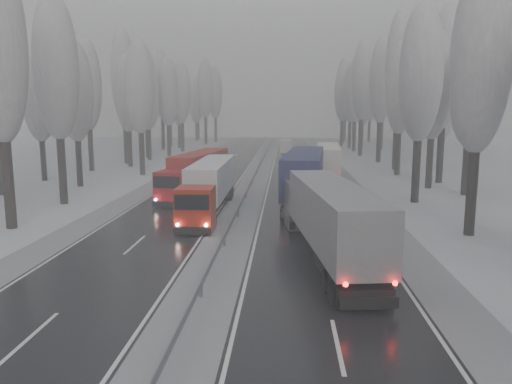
# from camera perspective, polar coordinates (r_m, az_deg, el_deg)

# --- Properties ---
(ground) EXTENTS (260.00, 260.00, 0.00)m
(ground) POSITION_cam_1_polar(r_m,az_deg,el_deg) (17.80, -8.52, -16.55)
(ground) COLOR silver
(ground) RESTS_ON ground
(carriageway_right) EXTENTS (7.50, 200.00, 0.03)m
(carriageway_right) POSITION_cam_1_polar(r_m,az_deg,el_deg) (46.34, 5.58, -0.35)
(carriageway_right) COLOR black
(carriageway_right) RESTS_ON ground
(carriageway_left) EXTENTS (7.50, 200.00, 0.03)m
(carriageway_left) POSITION_cam_1_polar(r_m,az_deg,el_deg) (47.12, -7.28, -0.22)
(carriageway_left) COLOR black
(carriageway_left) RESTS_ON ground
(median_slush) EXTENTS (3.00, 200.00, 0.04)m
(median_slush) POSITION_cam_1_polar(r_m,az_deg,el_deg) (46.43, -0.91, -0.28)
(median_slush) COLOR gray
(median_slush) RESTS_ON ground
(shoulder_right) EXTENTS (2.40, 200.00, 0.04)m
(shoulder_right) POSITION_cam_1_polar(r_m,az_deg,el_deg) (46.79, 11.65, -0.40)
(shoulder_right) COLOR gray
(shoulder_right) RESTS_ON ground
(shoulder_left) EXTENTS (2.40, 200.00, 0.04)m
(shoulder_left) POSITION_cam_1_polar(r_m,az_deg,el_deg) (48.28, -13.07, -0.15)
(shoulder_left) COLOR gray
(shoulder_left) RESTS_ON ground
(median_guardrail) EXTENTS (0.12, 200.00, 0.76)m
(median_guardrail) POSITION_cam_1_polar(r_m,az_deg,el_deg) (46.33, -0.91, 0.42)
(median_guardrail) COLOR slate
(median_guardrail) RESTS_ON ground
(tree_16) EXTENTS (3.60, 3.60, 16.53)m
(tree_16) POSITION_cam_1_polar(r_m,az_deg,el_deg) (33.52, 24.31, 13.51)
(tree_16) COLOR black
(tree_16) RESTS_ON ground
(tree_18) EXTENTS (3.60, 3.60, 16.58)m
(tree_18) POSITION_cam_1_polar(r_m,az_deg,el_deg) (44.19, 18.34, 12.68)
(tree_18) COLOR black
(tree_18) RESTS_ON ground
(tree_19) EXTENTS (3.60, 3.60, 14.57)m
(tree_19) POSITION_cam_1_polar(r_m,az_deg,el_deg) (49.57, 23.34, 10.49)
(tree_19) COLOR black
(tree_19) RESTS_ON ground
(tree_20) EXTENTS (3.60, 3.60, 15.71)m
(tree_20) POSITION_cam_1_polar(r_m,az_deg,el_deg) (52.89, 19.66, 11.37)
(tree_20) COLOR black
(tree_20) RESTS_ON ground
(tree_21) EXTENTS (3.60, 3.60, 18.62)m
(tree_21) POSITION_cam_1_polar(r_m,az_deg,el_deg) (57.46, 20.82, 12.95)
(tree_21) COLOR black
(tree_21) RESTS_ON ground
(tree_22) EXTENTS (3.60, 3.60, 15.86)m
(tree_22) POSITION_cam_1_polar(r_m,az_deg,el_deg) (62.79, 16.21, 11.21)
(tree_22) COLOR black
(tree_22) RESTS_ON ground
(tree_23) EXTENTS (3.60, 3.60, 13.55)m
(tree_23) POSITION_cam_1_polar(r_m,az_deg,el_deg) (68.21, 20.63, 9.57)
(tree_23) COLOR black
(tree_23) RESTS_ON ground
(tree_24) EXTENTS (3.60, 3.60, 20.49)m
(tree_24) POSITION_cam_1_polar(r_m,az_deg,el_deg) (68.44, 16.04, 13.50)
(tree_24) COLOR black
(tree_24) RESTS_ON ground
(tree_25) EXTENTS (3.60, 3.60, 19.44)m
(tree_25) POSITION_cam_1_polar(r_m,az_deg,el_deg) (73.99, 20.69, 12.41)
(tree_25) COLOR black
(tree_25) RESTS_ON ground
(tree_26) EXTENTS (3.60, 3.60, 18.78)m
(tree_26) POSITION_cam_1_polar(r_m,az_deg,el_deg) (78.33, 14.11, 12.21)
(tree_26) COLOR black
(tree_26) RESTS_ON ground
(tree_27) EXTENTS (3.60, 3.60, 17.62)m
(tree_27) POSITION_cam_1_polar(r_m,az_deg,el_deg) (83.75, 18.49, 11.29)
(tree_27) COLOR black
(tree_27) RESTS_ON ground
(tree_28) EXTENTS (3.60, 3.60, 19.62)m
(tree_28) POSITION_cam_1_polar(r_m,az_deg,el_deg) (88.69, 12.05, 12.25)
(tree_28) COLOR black
(tree_28) RESTS_ON ground
(tree_29) EXTENTS (3.60, 3.60, 18.11)m
(tree_29) POSITION_cam_1_polar(r_m,az_deg,el_deg) (93.90, 16.20, 11.32)
(tree_29) COLOR black
(tree_29) RESTS_ON ground
(tree_30) EXTENTS (3.60, 3.60, 17.86)m
(tree_30) POSITION_cam_1_polar(r_m,az_deg,el_deg) (98.31, 11.30, 11.31)
(tree_30) COLOR black
(tree_30) RESTS_ON ground
(tree_31) EXTENTS (3.60, 3.60, 18.58)m
(tree_31) POSITION_cam_1_polar(r_m,az_deg,el_deg) (103.21, 14.32, 11.35)
(tree_31) COLOR black
(tree_31) RESTS_ON ground
(tree_32) EXTENTS (3.60, 3.60, 17.33)m
(tree_32) POSITION_cam_1_polar(r_m,az_deg,el_deg) (105.75, 10.78, 10.99)
(tree_32) COLOR black
(tree_32) RESTS_ON ground
(tree_33) EXTENTS (3.60, 3.60, 14.33)m
(tree_33) POSITION_cam_1_polar(r_m,az_deg,el_deg) (110.09, 12.12, 9.87)
(tree_33) COLOR black
(tree_33) RESTS_ON ground
(tree_34) EXTENTS (3.60, 3.60, 17.63)m
(tree_34) POSITION_cam_1_polar(r_m,az_deg,el_deg) (112.70, 9.86, 10.99)
(tree_34) COLOR black
(tree_34) RESTS_ON ground
(tree_35) EXTENTS (3.60, 3.60, 18.25)m
(tree_35) POSITION_cam_1_polar(r_m,az_deg,el_deg) (118.01, 14.17, 10.96)
(tree_35) COLOR black
(tree_35) RESTS_ON ground
(tree_36) EXTENTS (3.60, 3.60, 20.23)m
(tree_36) POSITION_cam_1_polar(r_m,az_deg,el_deg) (122.69, 9.98, 11.61)
(tree_36) COLOR black
(tree_36) RESTS_ON ground
(tree_37) EXTENTS (3.60, 3.60, 16.37)m
(tree_37) POSITION_cam_1_polar(r_m,az_deg,el_deg) (127.52, 12.92, 10.32)
(tree_37) COLOR black
(tree_37) RESTS_ON ground
(tree_38) EXTENTS (3.60, 3.60, 17.97)m
(tree_38) POSITION_cam_1_polar(r_m,az_deg,el_deg) (133.32, 10.18, 10.79)
(tree_38) COLOR black
(tree_38) RESTS_ON ground
(tree_39) EXTENTS (3.60, 3.60, 16.19)m
(tree_39) POSITION_cam_1_polar(r_m,az_deg,el_deg) (137.60, 11.16, 10.24)
(tree_39) COLOR black
(tree_39) RESTS_ON ground
(tree_58) EXTENTS (3.60, 3.60, 17.21)m
(tree_58) POSITION_cam_1_polar(r_m,az_deg,el_deg) (44.44, -21.91, 12.98)
(tree_58) COLOR black
(tree_58) RESTS_ON ground
(tree_60) EXTENTS (3.60, 3.60, 14.84)m
(tree_60) POSITION_cam_1_polar(r_m,az_deg,el_deg) (54.22, -19.97, 10.70)
(tree_60) COLOR black
(tree_60) RESTS_ON ground
(tree_61) EXTENTS (3.60, 3.60, 13.95)m
(tree_61) POSITION_cam_1_polar(r_m,az_deg,el_deg) (60.26, -23.54, 9.75)
(tree_61) COLOR black
(tree_61) RESTS_ON ground
(tree_62) EXTENTS (3.60, 3.60, 16.04)m
(tree_62) POSITION_cam_1_polar(r_m,az_deg,el_deg) (61.94, -13.17, 11.47)
(tree_62) COLOR black
(tree_62) RESTS_ON ground
(tree_63) EXTENTS (3.60, 3.60, 16.88)m
(tree_63) POSITION_cam_1_polar(r_m,az_deg,el_deg) (68.33, -18.71, 11.45)
(tree_63) COLOR black
(tree_63) RESTS_ON ground
(tree_64) EXTENTS (3.60, 3.60, 15.42)m
(tree_64) POSITION_cam_1_polar(r_m,az_deg,el_deg) (71.78, -14.46, 10.77)
(tree_64) COLOR black
(tree_64) RESTS_ON ground
(tree_65) EXTENTS (3.60, 3.60, 19.48)m
(tree_65) POSITION_cam_1_polar(r_m,az_deg,el_deg) (76.25, -14.91, 12.59)
(tree_65) COLOR black
(tree_65) RESTS_ON ground
(tree_66) EXTENTS (3.60, 3.60, 15.23)m
(tree_66) POSITION_cam_1_polar(r_m,az_deg,el_deg) (80.98, -12.27, 10.56)
(tree_66) COLOR black
(tree_66) RESTS_ON ground
(tree_67) EXTENTS (3.60, 3.60, 17.09)m
(tree_67) POSITION_cam_1_polar(r_m,az_deg,el_deg) (85.24, -12.48, 11.28)
(tree_67) COLOR black
(tree_67) RESTS_ON ground
(tree_68) EXTENTS (3.60, 3.60, 16.65)m
(tree_68) POSITION_cam_1_polar(r_m,az_deg,el_deg) (87.16, -10.06, 11.12)
(tree_68) COLOR black
(tree_68) RESTS_ON ground
(tree_69) EXTENTS (3.60, 3.60, 19.35)m
(tree_69) POSITION_cam_1_polar(r_m,az_deg,el_deg) (92.31, -12.50, 12.00)
(tree_69) COLOR black
(tree_69) RESTS_ON ground
(tree_70) EXTENTS (3.60, 3.60, 17.09)m
(tree_70) POSITION_cam_1_polar(r_m,az_deg,el_deg) (96.95, -8.52, 11.13)
(tree_70) COLOR black
(tree_70) RESTS_ON ground
(tree_71) EXTENTS (3.60, 3.60, 19.61)m
(tree_71) POSITION_cam_1_polar(r_m,az_deg,el_deg) (101.97, -10.74, 11.87)
(tree_71) COLOR black
(tree_71) RESTS_ON ground
(tree_72) EXTENTS (3.60, 3.60, 15.11)m
(tree_72) POSITION_cam_1_polar(r_m,az_deg,el_deg) (106.59, -8.84, 10.26)
(tree_72) COLOR black
(tree_72) RESTS_ON ground
(tree_73) EXTENTS (3.60, 3.60, 17.22)m
(tree_73) POSITION_cam_1_polar(r_m,az_deg,el_deg) (111.16, -9.90, 10.88)
(tree_73) COLOR black
(tree_73) RESTS_ON ground
(tree_74) EXTENTS (3.60, 3.60, 19.68)m
(tree_74) POSITION_cam_1_polar(r_m,az_deg,el_deg) (116.58, -5.85, 11.66)
(tree_74) COLOR black
(tree_74) RESTS_ON ground
(tree_75) EXTENTS (3.60, 3.60, 18.60)m
(tree_75) POSITION_cam_1_polar(r_m,az_deg,el_deg) (122.24, -9.84, 11.14)
(tree_75) COLOR black
(tree_75) RESTS_ON ground
(tree_76) EXTENTS (3.60, 3.60, 18.55)m
(tree_76) POSITION_cam_1_polar(r_m,az_deg,el_deg) (125.68, -4.67, 11.17)
(tree_76) COLOR black
(tree_76) RESTS_ON ground
(tree_77) EXTENTS (3.60, 3.60, 14.32)m
(tree_77) POSITION_cam_1_polar(r_m,az_deg,el_deg) (130.45, -6.89, 9.88)
(tree_77) COLOR black
(tree_77) RESTS_ON ground
(tree_78) EXTENTS (3.60, 3.60, 19.55)m
(tree_78) POSITION_cam_1_polar(r_m,az_deg,el_deg) (132.73, -5.80, 11.33)
(tree_78) COLOR black
(tree_78) RESTS_ON ground
(tree_79) EXTENTS (3.60, 3.60, 17.07)m
(tree_79) POSITION_cam_1_polar(r_m,az_deg,el_deg) (137.09, -6.68, 10.58)
(tree_79) COLOR black
(tree_79) RESTS_ON ground
(truck_grey_tarp) EXTENTS (4.52, 15.99, 4.07)m
(truck_grey_tarp) POSITION_cam_1_polar(r_m,az_deg,el_deg) (26.32, 8.15, -2.55)
(truck_grey_tarp) COLOR #414246
(truck_grey_tarp) RESTS_ON ground
(truck_blue_box) EXTENTS (4.25, 17.37, 4.42)m
(truck_blue_box) POSITION_cam_1_polar(r_m,az_deg,el_deg) (41.75, 5.63, 2.15)
(truck_blue_box) COLOR #1A1B41
(truck_blue_box) RESTS_ON ground
(truck_cream_box) EXTENTS (3.45, 15.37, 3.91)m
(truck_cream_box) POSITION_cam_1_polar(r_m,az_deg,el_deg) (56.75, 8.20, 3.68)
(truck_cream_box) COLOR #A3A090
(truck_cream_box) RESTS_ON ground
(box_truck_distant) EXTENTS (2.14, 6.66, 2.47)m
(box_truck_distant) POSITION_cam_1_polar(r_m,az_deg,el_deg) (92.77, 3.43, 5.26)
(box_truck_distant) COLOR #A6A9AD
(box_truck_distant) RESTS_ON ground
(truck_red_white) EXTENTS (2.44, 14.91, 3.81)m
(truck_red_white) POSITION_cam_1_polar(r_m,az_deg,el_deg) (38.47, -5.24, 1.02)
(truck_red_white) COLOR #9C1608
(truck_red_white) RESTS_ON ground
(truck_red_red) EXTENTS (4.26, 15.01, 3.82)m
(truck_red_red) POSITION_cam_1_polar(r_m,az_deg,el_deg) (47.12, -6.74, 2.51)
(truck_red_red) COLOR #9A080F
(truck_red_red) RESTS_ON ground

